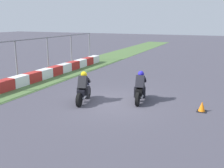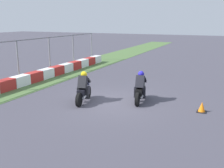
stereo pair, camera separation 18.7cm
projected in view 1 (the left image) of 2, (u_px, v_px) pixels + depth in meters
The scene contains 6 objects.
ground_plane at pixel (113, 102), 13.17m from camera, with size 120.00×120.00×0.00m, color #45424E.
grass_verge at pixel (10, 88), 15.70m from camera, with size 72.00×3.70×0.02m, color #4D6D3A.
track_barrier at pixel (11, 84), 15.56m from camera, with size 21.98×0.60×0.64m.
rider_lane_a at pixel (140, 89), 13.09m from camera, with size 2.04×0.59×1.51m.
rider_lane_b at pixel (84, 90), 12.97m from camera, with size 2.02×0.65×1.51m.
traffic_cone at pixel (202, 107), 11.75m from camera, with size 0.40×0.40×0.46m.
Camera 1 is at (-11.58, -4.97, 3.93)m, focal length 43.22 mm.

